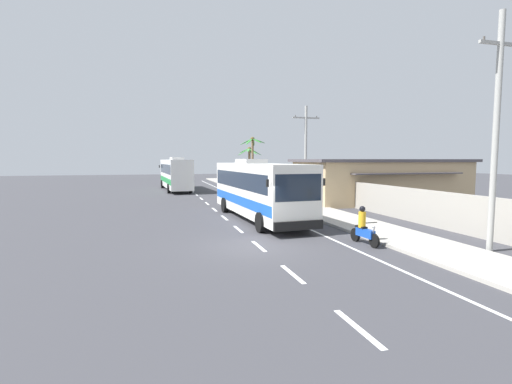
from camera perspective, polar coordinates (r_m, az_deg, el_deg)
The scene contains 13 objects.
ground_plane at distance 16.00m, azimuth 0.55°, elevation -8.42°, with size 160.00×160.00×0.00m, color #3A3A3F.
sidewalk_kerb at distance 27.55m, azimuth 8.48°, elevation -2.63°, with size 3.20×90.00×0.14m, color #A8A399.
lane_markings at distance 30.61m, azimuth -2.83°, elevation -1.94°, with size 3.83×71.00×0.01m.
boundary_wall at distance 32.67m, azimuth 11.76°, elevation 0.15°, with size 0.24×60.00×2.00m, color #9E998E.
coach_bus_foreground at distance 23.06m, azimuth 0.31°, elevation 0.63°, with size 3.51×11.97×3.74m.
coach_bus_far_lane at distance 45.41m, azimuth -12.26°, elevation 2.83°, with size 3.45×12.48×3.96m.
motorcycle_beside_bus at distance 17.03m, azimuth 16.21°, elevation -5.46°, with size 0.56×1.96×1.68m.
pedestrian_near_kerb at distance 33.17m, azimuth 3.30°, elevation 0.27°, with size 0.36×0.36×1.59m.
utility_pole_nearest at distance 17.59m, azimuth 32.93°, elevation 8.11°, with size 2.05×0.24×9.44m.
utility_pole_mid at distance 33.72m, azimuth 7.63°, elevation 6.25°, with size 2.54×0.24×8.45m.
palm_nearest at distance 55.68m, azimuth -1.03°, elevation 5.18°, with size 3.75×3.80×5.57m.
palm_second at distance 49.73m, azimuth -0.52°, elevation 6.12°, with size 3.43×3.35×6.70m.
roadside_building at distance 34.41m, azimuth 18.52°, elevation 1.71°, with size 14.66×7.72×3.73m.
Camera 1 is at (-4.27, -14.96, 3.72)m, focal length 26.06 mm.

